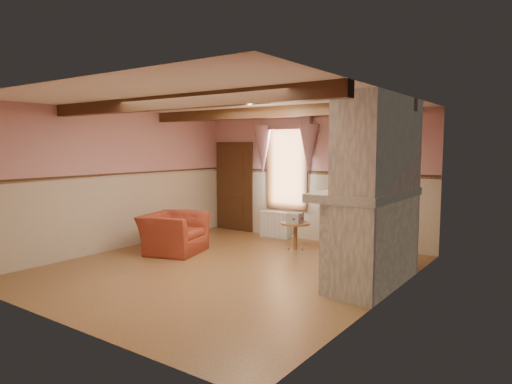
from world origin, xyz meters
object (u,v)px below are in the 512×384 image
Objects in this scene: radiator at (275,225)px; mantel_clock at (386,180)px; bowl at (360,189)px; armchair at (174,233)px; side_table at (295,236)px; oil_lamp at (379,179)px.

mantel_clock reaches higher than radiator.
radiator is 3.97m from bowl.
mantel_clock is (3.83, 1.06, 1.14)m from armchair.
bowl is (2.01, -1.59, 1.18)m from side_table.
radiator is at bearing 141.85° from bowl.
mantel_clock is at bearing -15.01° from side_table.
armchair is 2.42m from side_table.
radiator is 2.50× the size of oil_lamp.
bowl is 1.30× the size of mantel_clock.
oil_lamp is at bearing -30.36° from radiator.
mantel_clock reaches higher than side_table.
mantel_clock is (2.01, -0.54, 1.25)m from side_table.
mantel_clock is at bearing -25.74° from radiator.
side_table is 0.83× the size of radiator.
side_table is at bearing 157.42° from oil_lamp.
side_table is 2.82m from bowl.
radiator is 2.24× the size of bowl.
side_table is 2.43m from mantel_clock.
bowl is 1.05m from mantel_clock.
oil_lamp is (3.83, 0.76, 1.18)m from armchair.
armchair reaches higher than radiator.
armchair is at bearing -112.07° from radiator.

